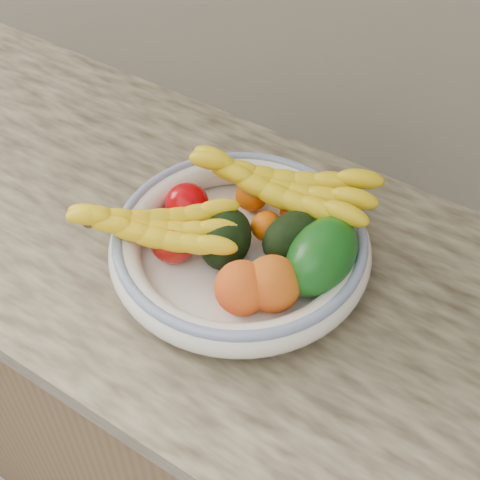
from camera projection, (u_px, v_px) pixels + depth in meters
name	position (u px, v px, depth m)	size (l,w,h in m)	color
kitchen_counter	(247.00, 398.00, 1.36)	(2.44, 0.66, 1.40)	brown
fruit_bowl	(240.00, 245.00, 0.99)	(0.39, 0.39, 0.08)	white
clementine_back_left	(252.00, 196.00, 1.06)	(0.05, 0.05, 0.05)	orange
clementine_back_right	(296.00, 213.00, 1.03)	(0.05, 0.05, 0.04)	#E64804
clementine_back_mid	(267.00, 226.00, 1.01)	(0.05, 0.05, 0.04)	#EE6105
tomato_left	(187.00, 204.00, 1.03)	(0.07, 0.07, 0.06)	#B80005
tomato_near_left	(173.00, 242.00, 0.98)	(0.07, 0.07, 0.06)	#A5100C
avocado_center	(226.00, 239.00, 0.98)	(0.07, 0.11, 0.07)	black
avocado_right	(295.00, 236.00, 0.98)	(0.08, 0.11, 0.08)	black
green_mango	(322.00, 256.00, 0.94)	(0.09, 0.14, 0.10)	#0E4C11
peach_front	(242.00, 288.00, 0.91)	(0.08, 0.08, 0.08)	orange
peach_right	(272.00, 284.00, 0.92)	(0.08, 0.08, 0.08)	orange
banana_bunch_back	(280.00, 190.00, 1.02)	(0.31, 0.11, 0.09)	yellow
banana_bunch_front	(155.00, 230.00, 0.97)	(0.26, 0.11, 0.07)	yellow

